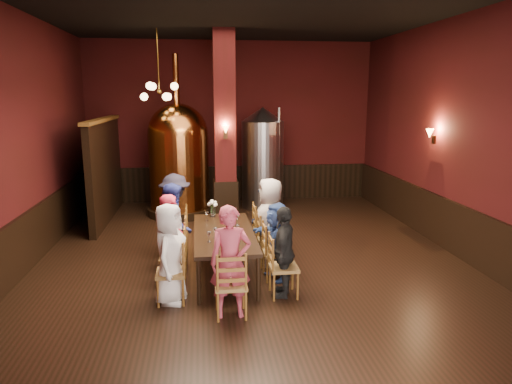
{
  "coord_description": "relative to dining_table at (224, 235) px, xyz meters",
  "views": [
    {
      "loc": [
        -0.88,
        -8.1,
        3.03
      ],
      "look_at": [
        0.13,
        0.2,
        1.24
      ],
      "focal_mm": 32.0,
      "sensor_mm": 36.0,
      "label": 1
    }
  ],
  "objects": [
    {
      "name": "wine_glass_0",
      "position": [
        -0.15,
        -0.34,
        0.15
      ],
      "size": [
        0.07,
        0.07,
        0.17
      ],
      "primitive_type": null,
      "color": "white",
      "rests_on": "dining_table"
    },
    {
      "name": "wainscot_back",
      "position": [
        0.52,
        5.61,
        -0.19
      ],
      "size": [
        7.9,
        0.08,
        1.0
      ],
      "primitive_type": "cube",
      "color": "black",
      "rests_on": "ground"
    },
    {
      "name": "chair_2",
      "position": [
        -0.85,
        0.32,
        -0.23
      ],
      "size": [
        0.46,
        0.46,
        0.92
      ],
      "primitive_type": null,
      "rotation": [
        0.0,
        0.0,
        -1.56
      ],
      "color": "brown",
      "rests_on": "ground"
    },
    {
      "name": "chair_1",
      "position": [
        -0.85,
        -0.34,
        -0.23
      ],
      "size": [
        0.46,
        0.46,
        0.92
      ],
      "primitive_type": null,
      "rotation": [
        0.0,
        0.0,
        -1.56
      ],
      "color": "brown",
      "rests_on": "ground"
    },
    {
      "name": "person_0",
      "position": [
        -0.84,
        -1.01,
        0.06
      ],
      "size": [
        0.65,
        0.83,
        1.5
      ],
      "primitive_type": "imported",
      "rotation": [
        0.0,
        0.0,
        1.31
      ],
      "color": "white",
      "rests_on": "ground"
    },
    {
      "name": "wine_glass_3",
      "position": [
        -0.28,
        0.71,
        0.15
      ],
      "size": [
        0.07,
        0.07,
        0.17
      ],
      "primitive_type": null,
      "color": "white",
      "rests_on": "dining_table"
    },
    {
      "name": "wine_glass_2",
      "position": [
        0.21,
        -0.24,
        0.15
      ],
      "size": [
        0.07,
        0.07,
        0.17
      ],
      "primitive_type": null,
      "color": "white",
      "rests_on": "dining_table"
    },
    {
      "name": "sconce_column",
      "position": [
        0.22,
        3.15,
        1.51
      ],
      "size": [
        0.2,
        0.2,
        0.36
      ],
      "primitive_type": null,
      "rotation": [
        0.0,
        0.0,
        3.14
      ],
      "color": "black",
      "rests_on": "column"
    },
    {
      "name": "person_7",
      "position": [
        0.84,
        1.01,
        -0.04
      ],
      "size": [
        0.32,
        0.63,
        1.3
      ],
      "primitive_type": "imported",
      "rotation": [
        0.0,
        0.0,
        4.7
      ],
      "color": "black",
      "rests_on": "ground"
    },
    {
      "name": "sconce_wall",
      "position": [
        4.42,
        1.45,
        1.51
      ],
      "size": [
        0.2,
        0.2,
        0.36
      ],
      "primitive_type": null,
      "rotation": [
        0.0,
        0.0,
        1.57
      ],
      "color": "black",
      "rests_on": "room"
    },
    {
      "name": "chair_0",
      "position": [
        -0.84,
        -1.01,
        -0.23
      ],
      "size": [
        0.46,
        0.46,
        0.92
      ],
      "primitive_type": null,
      "rotation": [
        0.0,
        0.0,
        -1.56
      ],
      "color": "brown",
      "rests_on": "ground"
    },
    {
      "name": "wine_glass_5",
      "position": [
        -0.26,
        -0.54,
        0.15
      ],
      "size": [
        0.07,
        0.07,
        0.17
      ],
      "primitive_type": null,
      "color": "white",
      "rests_on": "dining_table"
    },
    {
      "name": "wine_glass_4",
      "position": [
        0.18,
        0.75,
        0.15
      ],
      "size": [
        0.07,
        0.07,
        0.17
      ],
      "primitive_type": null,
      "color": "white",
      "rests_on": "dining_table"
    },
    {
      "name": "chair_4",
      "position": [
        0.86,
        -0.99,
        -0.23
      ],
      "size": [
        0.46,
        0.46,
        0.92
      ],
      "primitive_type": null,
      "rotation": [
        0.0,
        0.0,
        1.58
      ],
      "color": "brown",
      "rests_on": "ground"
    },
    {
      "name": "chair_8",
      "position": [
        0.01,
        -1.55,
        -0.23
      ],
      "size": [
        0.46,
        0.46,
        0.92
      ],
      "primitive_type": null,
      "rotation": [
        0.0,
        0.0,
        3.15
      ],
      "color": "brown",
      "rests_on": "ground"
    },
    {
      "name": "wine_glass_6",
      "position": [
        0.15,
        0.08,
        0.15
      ],
      "size": [
        0.07,
        0.07,
        0.17
      ],
      "primitive_type": null,
      "color": "white",
      "rests_on": "dining_table"
    },
    {
      "name": "column",
      "position": [
        0.22,
        3.45,
        1.56
      ],
      "size": [
        0.58,
        0.58,
        4.5
      ],
      "primitive_type": "cube",
      "color": "#420E11",
      "rests_on": "ground"
    },
    {
      "name": "wainscot_right",
      "position": [
        4.48,
        0.65,
        -0.19
      ],
      "size": [
        0.08,
        9.9,
        1.0
      ],
      "primitive_type": "cube",
      "color": "black",
      "rests_on": "ground"
    },
    {
      "name": "chair_5",
      "position": [
        0.85,
        -0.32,
        -0.23
      ],
      "size": [
        0.46,
        0.46,
        0.92
      ],
      "primitive_type": null,
      "rotation": [
        0.0,
        0.0,
        1.58
      ],
      "color": "brown",
      "rests_on": "ground"
    },
    {
      "name": "rose_vase",
      "position": [
        -0.15,
        1.0,
        0.28
      ],
      "size": [
        0.19,
        0.19,
        0.33
      ],
      "color": "white",
      "rests_on": "dining_table"
    },
    {
      "name": "chair_7",
      "position": [
        0.84,
        1.01,
        -0.23
      ],
      "size": [
        0.46,
        0.46,
        0.92
      ],
      "primitive_type": null,
      "rotation": [
        0.0,
        0.0,
        1.58
      ],
      "color": "brown",
      "rests_on": "ground"
    },
    {
      "name": "pendant_cluster",
      "position": [
        -1.28,
        3.55,
        2.41
      ],
      "size": [
        0.9,
        0.9,
        1.7
      ],
      "primitive_type": null,
      "color": "#A57226",
      "rests_on": "room"
    },
    {
      "name": "wainscot_left",
      "position": [
        -3.44,
        0.65,
        -0.19
      ],
      "size": [
        0.08,
        9.9,
        1.0
      ],
      "primitive_type": "cube",
      "color": "black",
      "rests_on": "ground"
    },
    {
      "name": "person_4",
      "position": [
        0.86,
        -0.99,
        0.02
      ],
      "size": [
        0.57,
        0.89,
        1.41
      ],
      "primitive_type": "imported",
      "rotation": [
        0.0,
        0.0,
        4.42
      ],
      "color": "black",
      "rests_on": "ground"
    },
    {
      "name": "dining_table",
      "position": [
        0.0,
        0.0,
        0.0
      ],
      "size": [
        1.02,
        2.41,
        0.75
      ],
      "rotation": [
        0.0,
        0.0,
        0.01
      ],
      "color": "black",
      "rests_on": "ground"
    },
    {
      "name": "chair_6",
      "position": [
        0.85,
        0.34,
        -0.23
      ],
      "size": [
        0.46,
        0.46,
        0.92
      ],
      "primitive_type": null,
      "rotation": [
        0.0,
        0.0,
        1.58
      ],
      "color": "brown",
      "rests_on": "ground"
    },
    {
      "name": "steel_vessel",
      "position": [
        1.29,
        4.62,
        0.67
      ],
      "size": [
        1.35,
        1.35,
        2.71
      ],
      "rotation": [
        0.0,
        0.0,
        -0.23
      ],
      "color": "#B2B2B7",
      "rests_on": "ground"
    },
    {
      "name": "chair_3",
      "position": [
        -0.86,
        0.99,
        -0.23
      ],
      "size": [
        0.46,
        0.46,
        0.92
      ],
      "primitive_type": null,
      "rotation": [
        0.0,
        0.0,
        -1.56
      ],
      "color": "brown",
      "rests_on": "ground"
    },
    {
      "name": "person_6",
      "position": [
        0.85,
        0.34,
        0.11
      ],
      "size": [
        0.59,
        0.83,
        1.59
      ],
      "primitive_type": "imported",
      "rotation": [
        0.0,
        0.0,
        4.6
      ],
      "color": "#BAADA4",
      "rests_on": "ground"
    },
    {
      "name": "partition",
      "position": [
        -2.68,
        3.85,
        0.51
      ],
      "size": [
        0.22,
        3.5,
        2.4
      ],
      "primitive_type": "cube",
      "color": "black",
      "rests_on": "ground"
    },
    {
      "name": "person_2",
      "position": [
        -0.85,
        0.32,
        0.09
      ],
      "size": [
        0.47,
        0.8,
        1.55
      ],
      "primitive_type": "imported",
      "rotation": [
        0.0,
        0.0,
        1.71
      ],
      "color": "navy",
      "rests_on": "ground"
    },
    {
      "name": "person_5",
      "position": [
        0.85,
        -0.32,
        -0.03
      ],
      "size": [
        0.71,
        1.27,
        1.31
      ],
      "primitive_type": "imported",
      "rotation": [
        0.0,
        0.0,
        5.0
      ],
      "color": "#2D4788",
      "rests_on": "ground"
    },
    {
      "name": "person_8",
      "position": [
        0.01,
        -1.55,
        0.1
      ],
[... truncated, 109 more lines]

